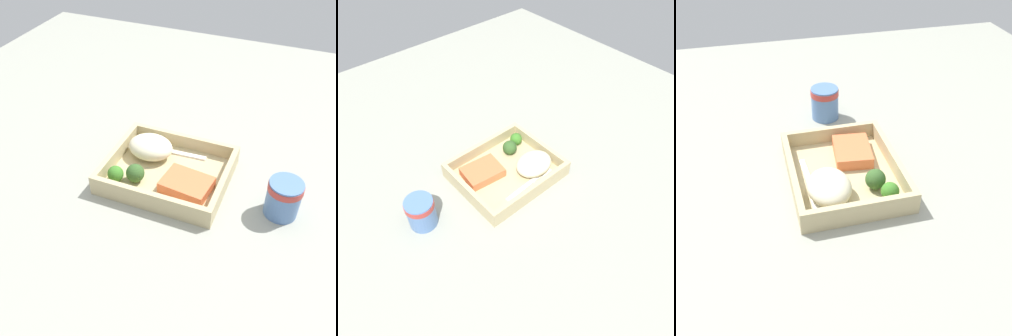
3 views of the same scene
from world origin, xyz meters
TOP-DOWN VIEW (x-y plane):
  - ground_plane at (0.00, 0.00)cm, footprint 160.00×160.00cm
  - takeout_tray at (0.00, 0.00)cm, footprint 25.89×21.57cm
  - tray_rim at (0.00, 0.00)cm, footprint 25.89×21.57cm
  - salmon_fillet at (-5.39, 3.13)cm, footprint 10.65×8.56cm
  - mashed_potatoes at (5.94, -4.27)cm, footprint 10.10×8.14cm
  - broccoli_floret_1 at (5.46, 4.74)cm, footprint 3.93×3.93cm
  - broccoli_floret_2 at (9.26, 6.32)cm, footprint 3.41×3.41cm
  - fork at (2.57, -7.06)cm, footprint 15.87×2.50cm
  - paper_cup at (-24.43, 1.35)cm, footprint 6.75×6.75cm

SIDE VIEW (x-z plane):
  - ground_plane at x=0.00cm, z-range -2.00..0.00cm
  - takeout_tray at x=0.00cm, z-range 0.00..1.20cm
  - fork at x=2.57cm, z-range 1.20..1.64cm
  - salmon_fillet at x=-5.39cm, z-range 1.20..3.64cm
  - tray_rim at x=0.00cm, z-range 1.20..4.55cm
  - broccoli_floret_2 at x=9.26cm, z-range 1.28..4.96cm
  - broccoli_floret_1 at x=5.46cm, z-range 1.21..5.28cm
  - mashed_potatoes at x=5.94cm, z-range 1.20..6.05cm
  - paper_cup at x=-24.43cm, z-range 0.45..8.32cm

